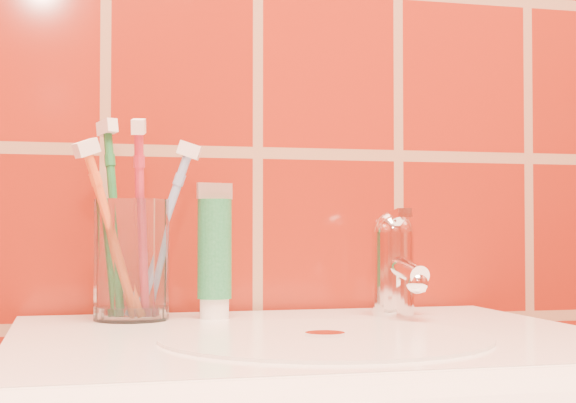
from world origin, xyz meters
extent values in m
cylinder|color=silver|center=(0.00, 0.91, 0.85)|extent=(0.30, 0.30, 0.00)
cylinder|color=white|center=(0.00, 0.91, 0.85)|extent=(0.04, 0.04, 0.00)
cylinder|color=white|center=(-0.16, 1.12, 0.92)|extent=(0.10, 0.10, 0.13)
cylinder|color=white|center=(-0.07, 1.11, 0.86)|extent=(0.03, 0.03, 0.02)
cylinder|color=#1B713F|center=(-0.07, 1.11, 0.93)|extent=(0.04, 0.04, 0.11)
cube|color=beige|center=(-0.07, 1.11, 0.99)|extent=(0.04, 0.00, 0.02)
cylinder|color=white|center=(0.14, 1.09, 0.90)|extent=(0.05, 0.05, 0.09)
sphere|color=white|center=(0.14, 1.09, 0.94)|extent=(0.05, 0.05, 0.05)
cylinder|color=white|center=(0.14, 1.06, 0.91)|extent=(0.02, 0.09, 0.03)
cube|color=white|center=(0.14, 1.08, 0.96)|extent=(0.02, 0.06, 0.01)
camera|label=1|loc=(-0.22, 0.15, 0.95)|focal=55.00mm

